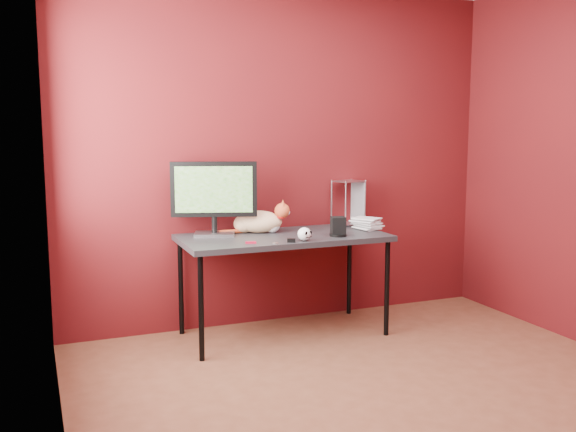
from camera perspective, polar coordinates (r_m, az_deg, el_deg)
name	(u,v)px	position (r m, az deg, el deg)	size (l,w,h in m)	color
room	(406,144)	(3.45, 10.40, 6.32)	(3.52, 3.52, 2.61)	brown
desk	(283,242)	(4.68, -0.40, -2.32)	(1.50, 0.70, 0.75)	black
monitor	(214,195)	(4.65, -6.60, 1.91)	(0.60, 0.28, 0.54)	#A2A2A6
cat	(259,221)	(4.78, -2.60, -0.48)	(0.51, 0.31, 0.25)	orange
skull_mug	(304,234)	(4.43, 1.47, -1.61)	(0.10, 0.10, 0.09)	white
speaker	(338,227)	(4.64, 4.48, -1.00)	(0.12, 0.12, 0.14)	black
book_stack	(361,165)	(4.88, 6.49, 4.53)	(0.23, 0.25, 0.99)	beige
wire_rack	(348,202)	(5.17, 5.38, 1.21)	(0.25, 0.22, 0.36)	#A2A2A6
pocket_knife	(251,242)	(4.35, -3.32, -2.36)	(0.07, 0.02, 0.01)	#AF0D2A
black_gadget	(291,240)	(4.39, 0.30, -2.18)	(0.06, 0.03, 0.03)	black
washer	(275,243)	(4.35, -1.15, -2.43)	(0.04, 0.04, 0.00)	#A2A2A6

